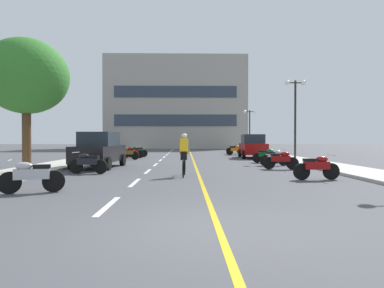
{
  "coord_description": "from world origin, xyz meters",
  "views": [
    {
      "loc": [
        -0.3,
        -5.56,
        1.48
      ],
      "look_at": [
        0.21,
        20.2,
        1.09
      ],
      "focal_mm": 32.04,
      "sensor_mm": 36.0,
      "label": 1
    }
  ],
  "objects_px": {
    "motorcycle_8": "(137,151)",
    "motorcycle_11": "(234,149)",
    "motorcycle_7": "(133,152)",
    "motorcycle_6": "(128,153)",
    "parked_car_near": "(99,150)",
    "motorcycle_4": "(275,157)",
    "motorcycle_1": "(317,167)",
    "motorcycle_9": "(236,150)",
    "motorcycle_3": "(281,160)",
    "parked_car_mid": "(253,146)",
    "motorcycle_0": "(31,176)",
    "street_lamp_far": "(250,121)",
    "cyclist_rider": "(184,154)",
    "motorcycle_5": "(266,155)",
    "roadside_tree": "(26,77)",
    "street_lamp_mid": "(295,102)",
    "motorcycle_2": "(88,162)",
    "motorcycle_10": "(236,149)"
  },
  "relations": [
    {
      "from": "motorcycle_2",
      "to": "motorcycle_6",
      "type": "distance_m",
      "value": 9.73
    },
    {
      "from": "motorcycle_6",
      "to": "motorcycle_11",
      "type": "relative_size",
      "value": 0.98
    },
    {
      "from": "street_lamp_far",
      "to": "motorcycle_8",
      "type": "height_order",
      "value": "street_lamp_far"
    },
    {
      "from": "parked_car_near",
      "to": "motorcycle_2",
      "type": "height_order",
      "value": "parked_car_near"
    },
    {
      "from": "motorcycle_5",
      "to": "motorcycle_9",
      "type": "height_order",
      "value": "same"
    },
    {
      "from": "roadside_tree",
      "to": "motorcycle_10",
      "type": "relative_size",
      "value": 3.35
    },
    {
      "from": "street_lamp_far",
      "to": "motorcycle_3",
      "type": "bearing_deg",
      "value": -97.06
    },
    {
      "from": "parked_car_mid",
      "to": "motorcycle_9",
      "type": "bearing_deg",
      "value": 98.32
    },
    {
      "from": "parked_car_near",
      "to": "motorcycle_9",
      "type": "bearing_deg",
      "value": 55.74
    },
    {
      "from": "parked_car_mid",
      "to": "motorcycle_0",
      "type": "distance_m",
      "value": 19.35
    },
    {
      "from": "street_lamp_mid",
      "to": "parked_car_mid",
      "type": "xyz_separation_m",
      "value": [
        -2.28,
        3.14,
        -3.09
      ]
    },
    {
      "from": "parked_car_near",
      "to": "street_lamp_far",
      "type": "bearing_deg",
      "value": 61.68
    },
    {
      "from": "motorcycle_0",
      "to": "motorcycle_6",
      "type": "bearing_deg",
      "value": 89.55
    },
    {
      "from": "motorcycle_4",
      "to": "motorcycle_9",
      "type": "height_order",
      "value": "same"
    },
    {
      "from": "parked_car_mid",
      "to": "motorcycle_2",
      "type": "bearing_deg",
      "value": -128.58
    },
    {
      "from": "motorcycle_3",
      "to": "motorcycle_9",
      "type": "height_order",
      "value": "same"
    },
    {
      "from": "roadside_tree",
      "to": "motorcycle_10",
      "type": "xyz_separation_m",
      "value": [
        11.5,
        17.95,
        -3.61
      ]
    },
    {
      "from": "motorcycle_3",
      "to": "motorcycle_7",
      "type": "bearing_deg",
      "value": 131.42
    },
    {
      "from": "street_lamp_mid",
      "to": "cyclist_rider",
      "type": "xyz_separation_m",
      "value": [
        -7.54,
        -9.6,
        -3.12
      ]
    },
    {
      "from": "motorcycle_5",
      "to": "cyclist_rider",
      "type": "relative_size",
      "value": 0.93
    },
    {
      "from": "parked_car_mid",
      "to": "cyclist_rider",
      "type": "xyz_separation_m",
      "value": [
        -5.26,
        -12.73,
        -0.03
      ]
    },
    {
      "from": "parked_car_mid",
      "to": "motorcycle_6",
      "type": "bearing_deg",
      "value": -167.96
    },
    {
      "from": "cyclist_rider",
      "to": "motorcycle_1",
      "type": "bearing_deg",
      "value": -15.87
    },
    {
      "from": "motorcycle_1",
      "to": "motorcycle_11",
      "type": "xyz_separation_m",
      "value": [
        0.17,
        21.77,
        0.0
      ]
    },
    {
      "from": "street_lamp_far",
      "to": "motorcycle_7",
      "type": "height_order",
      "value": "street_lamp_far"
    },
    {
      "from": "motorcycle_10",
      "to": "cyclist_rider",
      "type": "xyz_separation_m",
      "value": [
        -4.86,
        -18.93,
        0.41
      ]
    },
    {
      "from": "street_lamp_far",
      "to": "motorcycle_6",
      "type": "relative_size",
      "value": 2.83
    },
    {
      "from": "motorcycle_1",
      "to": "motorcycle_7",
      "type": "relative_size",
      "value": 1.0
    },
    {
      "from": "street_lamp_far",
      "to": "motorcycle_4",
      "type": "bearing_deg",
      "value": -97.05
    },
    {
      "from": "motorcycle_3",
      "to": "motorcycle_10",
      "type": "relative_size",
      "value": 1.02
    },
    {
      "from": "motorcycle_1",
      "to": "motorcycle_9",
      "type": "distance_m",
      "value": 18.5
    },
    {
      "from": "motorcycle_3",
      "to": "parked_car_near",
      "type": "bearing_deg",
      "value": 172.58
    },
    {
      "from": "street_lamp_mid",
      "to": "motorcycle_11",
      "type": "bearing_deg",
      "value": 103.44
    },
    {
      "from": "motorcycle_5",
      "to": "motorcycle_11",
      "type": "height_order",
      "value": "same"
    },
    {
      "from": "motorcycle_0",
      "to": "street_lamp_far",
      "type": "bearing_deg",
      "value": 68.87
    },
    {
      "from": "parked_car_near",
      "to": "motorcycle_4",
      "type": "height_order",
      "value": "parked_car_near"
    },
    {
      "from": "motorcycle_7",
      "to": "roadside_tree",
      "type": "bearing_deg",
      "value": -102.93
    },
    {
      "from": "motorcycle_5",
      "to": "motorcycle_11",
      "type": "relative_size",
      "value": 0.97
    },
    {
      "from": "motorcycle_7",
      "to": "motorcycle_6",
      "type": "bearing_deg",
      "value": -91.77
    },
    {
      "from": "parked_car_near",
      "to": "motorcycle_5",
      "type": "height_order",
      "value": "parked_car_near"
    },
    {
      "from": "motorcycle_1",
      "to": "cyclist_rider",
      "type": "height_order",
      "value": "cyclist_rider"
    },
    {
      "from": "motorcycle_0",
      "to": "motorcycle_7",
      "type": "height_order",
      "value": "same"
    },
    {
      "from": "parked_car_near",
      "to": "motorcycle_7",
      "type": "xyz_separation_m",
      "value": [
        0.37,
        8.6,
        -0.44
      ]
    },
    {
      "from": "motorcycle_1",
      "to": "motorcycle_7",
      "type": "distance_m",
      "value": 16.47
    },
    {
      "from": "street_lamp_mid",
      "to": "motorcycle_0",
      "type": "bearing_deg",
      "value": -130.29
    },
    {
      "from": "street_lamp_far",
      "to": "motorcycle_0",
      "type": "xyz_separation_m",
      "value": [
        -11.67,
        -30.19,
        -3.12
      ]
    },
    {
      "from": "roadside_tree",
      "to": "motorcycle_9",
      "type": "relative_size",
      "value": 3.27
    },
    {
      "from": "street_lamp_far",
      "to": "motorcycle_7",
      "type": "bearing_deg",
      "value": -130.57
    },
    {
      "from": "motorcycle_8",
      "to": "motorcycle_11",
      "type": "relative_size",
      "value": 1.0
    },
    {
      "from": "street_lamp_mid",
      "to": "motorcycle_5",
      "type": "height_order",
      "value": "street_lamp_mid"
    }
  ]
}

